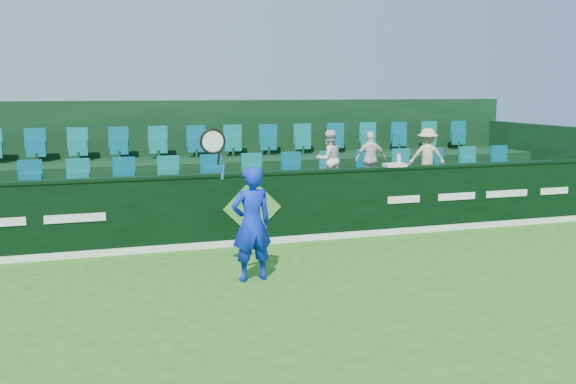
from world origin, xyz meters
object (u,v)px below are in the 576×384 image
object	(u,v)px
drinks_bottle	(399,160)
towel	(395,165)
spectator_left	(329,159)
spectator_right	(427,156)
tennis_player	(251,223)
spectator_middle	(371,159)

from	to	relation	value
drinks_bottle	towel	bearing A→B (deg)	180.00
spectator_left	drinks_bottle	xyz separation A→B (m)	(1.05, -1.12, 0.06)
spectator_right	drinks_bottle	size ratio (longest dim) A/B	4.88
spectator_left	towel	xyz separation A→B (m)	(0.96, -1.12, -0.03)
tennis_player	spectator_middle	distance (m)	4.87
towel	drinks_bottle	distance (m)	0.13
spectator_right	towel	world-z (taller)	spectator_right
spectator_middle	tennis_player	bearing A→B (deg)	47.77
tennis_player	towel	world-z (taller)	tennis_player
spectator_middle	towel	size ratio (longest dim) A/B	2.80
tennis_player	spectator_left	world-z (taller)	tennis_player
tennis_player	spectator_right	bearing A→B (deg)	34.64
tennis_player	spectator_left	xyz separation A→B (m)	(2.53, 3.35, 0.53)
tennis_player	towel	xyz separation A→B (m)	(3.50, 2.23, 0.50)
tennis_player	drinks_bottle	bearing A→B (deg)	31.92
spectator_middle	towel	distance (m)	1.12
spectator_right	drinks_bottle	xyz separation A→B (m)	(-1.27, -1.12, 0.07)
spectator_right	towel	xyz separation A→B (m)	(-1.36, -1.12, -0.03)
drinks_bottle	spectator_left	bearing A→B (deg)	133.16
spectator_left	towel	size ratio (longest dim) A/B	2.92
spectator_middle	spectator_right	world-z (taller)	spectator_right
spectator_right	drinks_bottle	bearing A→B (deg)	62.15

